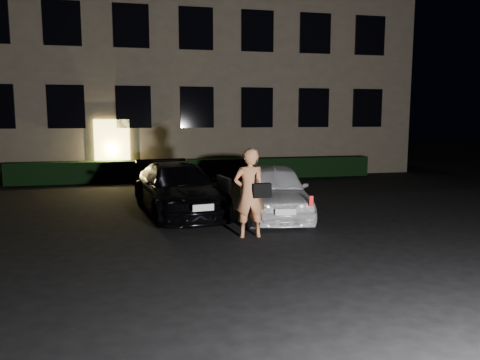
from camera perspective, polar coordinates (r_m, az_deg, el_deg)
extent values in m
plane|color=black|center=(9.54, 3.54, -8.16)|extent=(80.00, 80.00, 0.00)
cube|color=#675C4A|center=(24.19, -6.63, 15.73)|extent=(20.00, 8.00, 12.00)
cube|color=#F1D25E|center=(19.82, -15.30, 3.52)|extent=(1.40, 0.10, 2.50)
cube|color=black|center=(19.93, -20.42, 8.37)|extent=(1.40, 0.10, 1.70)
cube|color=black|center=(19.75, -12.84, 8.66)|extent=(1.40, 0.10, 1.70)
cube|color=black|center=(19.92, -5.26, 8.81)|extent=(1.40, 0.10, 1.70)
cube|color=black|center=(20.42, 2.09, 8.81)|extent=(1.40, 0.10, 1.70)
cube|color=black|center=(21.22, 8.97, 8.68)|extent=(1.40, 0.10, 1.70)
cube|color=black|center=(22.31, 15.26, 8.46)|extent=(1.40, 0.10, 1.70)
cube|color=black|center=(20.24, -20.86, 17.45)|extent=(1.40, 0.10, 1.70)
cube|color=black|center=(20.07, -13.13, 17.83)|extent=(1.40, 0.10, 1.70)
cube|color=black|center=(20.24, -5.37, 17.91)|extent=(1.40, 0.10, 1.70)
cube|color=black|center=(20.73, 2.13, 17.69)|extent=(1.40, 0.10, 1.70)
cube|color=black|center=(21.52, 9.16, 17.23)|extent=(1.40, 0.10, 1.70)
cube|color=black|center=(22.59, 15.56, 16.59)|extent=(1.40, 0.10, 1.70)
cube|color=black|center=(19.60, -5.00, 1.29)|extent=(15.00, 0.70, 0.85)
imported|color=black|center=(12.79, -7.56, -1.05)|extent=(2.54, 4.86, 1.35)
cube|color=white|center=(12.23, -2.02, -0.63)|extent=(0.22, 0.96, 0.45)
cube|color=silver|center=(10.52, -4.50, -3.38)|extent=(0.49, 0.11, 0.15)
imported|color=white|center=(12.27, 4.12, -1.28)|extent=(2.25, 4.27, 1.39)
cube|color=red|center=(10.29, 2.38, -2.65)|extent=(0.09, 0.07, 0.23)
cube|color=red|center=(10.48, 8.68, -2.55)|extent=(0.09, 0.07, 0.23)
cube|color=silver|center=(10.36, 5.59, -3.91)|extent=(0.46, 0.11, 0.14)
imported|color=#DB8755|center=(10.11, 1.14, -1.61)|extent=(0.71, 0.47, 1.94)
cube|color=black|center=(10.03, 2.66, -1.28)|extent=(0.40, 0.18, 0.31)
cube|color=black|center=(9.98, 1.88, 1.22)|extent=(0.04, 0.06, 0.60)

